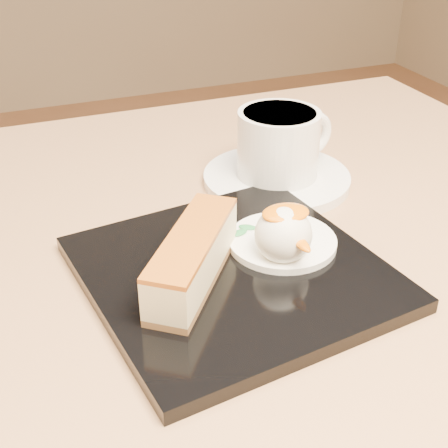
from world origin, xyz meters
name	(u,v)px	position (x,y,z in m)	size (l,w,h in m)	color
table	(251,408)	(0.00, 0.00, 0.56)	(0.80, 0.80, 0.72)	black
dessert_plate	(233,273)	(-0.02, 0.00, 0.73)	(0.22, 0.22, 0.01)	black
cheesecake	(193,258)	(-0.06, -0.01, 0.75)	(0.10, 0.12, 0.04)	brown
cream_smear	(282,241)	(0.03, 0.01, 0.73)	(0.09, 0.09, 0.01)	white
ice_cream_scoop	(283,235)	(0.02, -0.01, 0.76)	(0.05, 0.05, 0.05)	white
mango_sauce	(286,213)	(0.02, 0.00, 0.77)	(0.04, 0.03, 0.01)	orange
mint_sprig	(238,230)	(0.00, 0.04, 0.74)	(0.03, 0.02, 0.00)	#2C873F
saucer	(277,178)	(0.09, 0.14, 0.72)	(0.15, 0.15, 0.01)	white
coffee_cup	(280,142)	(0.09, 0.14, 0.76)	(0.11, 0.08, 0.07)	white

